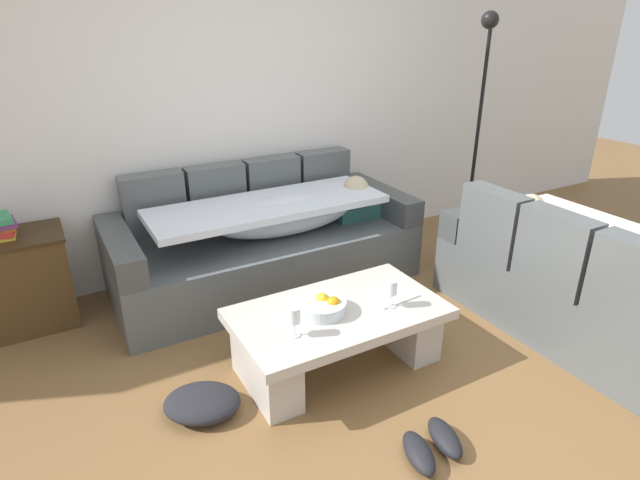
{
  "coord_description": "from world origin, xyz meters",
  "views": [
    {
      "loc": [
        -1.5,
        -1.69,
        1.91
      ],
      "look_at": [
        0.03,
        1.03,
        0.55
      ],
      "focal_mm": 28.98,
      "sensor_mm": 36.0,
      "label": 1
    }
  ],
  "objects_px": {
    "wine_glass_near_left": "(294,316)",
    "pair_of_shoes": "(432,445)",
    "coffee_table": "(338,330)",
    "fruit_bowl": "(323,306)",
    "couch_along_wall": "(269,242)",
    "crumpled_garment": "(202,403)",
    "open_magazine": "(391,295)",
    "floor_lamp": "(479,116)",
    "wine_glass_near_right": "(391,288)",
    "couch_near_window": "(583,283)",
    "side_cabinet": "(11,284)"
  },
  "relations": [
    {
      "from": "coffee_table",
      "to": "floor_lamp",
      "type": "relative_size",
      "value": 0.62
    },
    {
      "from": "couch_near_window",
      "to": "wine_glass_near_left",
      "type": "height_order",
      "value": "couch_near_window"
    },
    {
      "from": "coffee_table",
      "to": "pair_of_shoes",
      "type": "xyz_separation_m",
      "value": [
        0.04,
        -0.8,
        -0.19
      ]
    },
    {
      "from": "coffee_table",
      "to": "floor_lamp",
      "type": "bearing_deg",
      "value": 28.04
    },
    {
      "from": "pair_of_shoes",
      "to": "wine_glass_near_left",
      "type": "bearing_deg",
      "value": 118.43
    },
    {
      "from": "couch_near_window",
      "to": "side_cabinet",
      "type": "relative_size",
      "value": 2.51
    },
    {
      "from": "wine_glass_near_left",
      "to": "crumpled_garment",
      "type": "bearing_deg",
      "value": 167.32
    },
    {
      "from": "floor_lamp",
      "to": "pair_of_shoes",
      "type": "bearing_deg",
      "value": -136.97
    },
    {
      "from": "open_magazine",
      "to": "wine_glass_near_right",
      "type": "bearing_deg",
      "value": -132.03
    },
    {
      "from": "open_magazine",
      "to": "floor_lamp",
      "type": "relative_size",
      "value": 0.14
    },
    {
      "from": "side_cabinet",
      "to": "crumpled_garment",
      "type": "height_order",
      "value": "side_cabinet"
    },
    {
      "from": "crumpled_garment",
      "to": "floor_lamp",
      "type": "bearing_deg",
      "value": 20.91
    },
    {
      "from": "side_cabinet",
      "to": "crumpled_garment",
      "type": "xyz_separation_m",
      "value": [
        0.8,
        -1.39,
        -0.26
      ]
    },
    {
      "from": "couch_near_window",
      "to": "fruit_bowl",
      "type": "height_order",
      "value": "couch_near_window"
    },
    {
      "from": "wine_glass_near_left",
      "to": "crumpled_garment",
      "type": "xyz_separation_m",
      "value": [
        -0.49,
        0.11,
        -0.44
      ]
    },
    {
      "from": "couch_near_window",
      "to": "wine_glass_near_left",
      "type": "xyz_separation_m",
      "value": [
        -1.91,
        0.32,
        0.16
      ]
    },
    {
      "from": "open_magazine",
      "to": "crumpled_garment",
      "type": "relative_size",
      "value": 0.7
    },
    {
      "from": "couch_near_window",
      "to": "wine_glass_near_left",
      "type": "distance_m",
      "value": 1.94
    },
    {
      "from": "couch_along_wall",
      "to": "couch_near_window",
      "type": "relative_size",
      "value": 1.24
    },
    {
      "from": "side_cabinet",
      "to": "pair_of_shoes",
      "type": "height_order",
      "value": "side_cabinet"
    },
    {
      "from": "couch_near_window",
      "to": "fruit_bowl",
      "type": "distance_m",
      "value": 1.73
    },
    {
      "from": "couch_along_wall",
      "to": "couch_near_window",
      "type": "bearing_deg",
      "value": -47.04
    },
    {
      "from": "wine_glass_near_left",
      "to": "floor_lamp",
      "type": "xyz_separation_m",
      "value": [
        2.42,
        1.22,
        0.62
      ]
    },
    {
      "from": "wine_glass_near_right",
      "to": "floor_lamp",
      "type": "bearing_deg",
      "value": 34.19
    },
    {
      "from": "couch_along_wall",
      "to": "fruit_bowl",
      "type": "distance_m",
      "value": 1.16
    },
    {
      "from": "pair_of_shoes",
      "to": "wine_glass_near_right",
      "type": "bearing_deg",
      "value": 70.73
    },
    {
      "from": "fruit_bowl",
      "to": "couch_along_wall",
      "type": "bearing_deg",
      "value": 81.13
    },
    {
      "from": "couch_along_wall",
      "to": "pair_of_shoes",
      "type": "relative_size",
      "value": 6.27
    },
    {
      "from": "wine_glass_near_left",
      "to": "open_magazine",
      "type": "height_order",
      "value": "wine_glass_near_left"
    },
    {
      "from": "wine_glass_near_left",
      "to": "open_magazine",
      "type": "relative_size",
      "value": 0.59
    },
    {
      "from": "crumpled_garment",
      "to": "side_cabinet",
      "type": "bearing_deg",
      "value": 120.07
    },
    {
      "from": "open_magazine",
      "to": "pair_of_shoes",
      "type": "height_order",
      "value": "open_magazine"
    },
    {
      "from": "crumpled_garment",
      "to": "wine_glass_near_right",
      "type": "bearing_deg",
      "value": -6.07
    },
    {
      "from": "coffee_table",
      "to": "wine_glass_near_right",
      "type": "bearing_deg",
      "value": -23.25
    },
    {
      "from": "pair_of_shoes",
      "to": "coffee_table",
      "type": "bearing_deg",
      "value": 92.68
    },
    {
      "from": "fruit_bowl",
      "to": "open_magazine",
      "type": "height_order",
      "value": "fruit_bowl"
    },
    {
      "from": "wine_glass_near_left",
      "to": "pair_of_shoes",
      "type": "distance_m",
      "value": 0.9
    },
    {
      "from": "wine_glass_near_left",
      "to": "floor_lamp",
      "type": "bearing_deg",
      "value": 26.78
    },
    {
      "from": "fruit_bowl",
      "to": "wine_glass_near_right",
      "type": "height_order",
      "value": "wine_glass_near_right"
    },
    {
      "from": "coffee_table",
      "to": "fruit_bowl",
      "type": "height_order",
      "value": "fruit_bowl"
    },
    {
      "from": "coffee_table",
      "to": "wine_glass_near_left",
      "type": "distance_m",
      "value": 0.44
    },
    {
      "from": "coffee_table",
      "to": "open_magazine",
      "type": "bearing_deg",
      "value": -3.11
    },
    {
      "from": "fruit_bowl",
      "to": "pair_of_shoes",
      "type": "xyz_separation_m",
      "value": [
        0.13,
        -0.82,
        -0.37
      ]
    },
    {
      "from": "side_cabinet",
      "to": "floor_lamp",
      "type": "height_order",
      "value": "floor_lamp"
    },
    {
      "from": "coffee_table",
      "to": "fruit_bowl",
      "type": "bearing_deg",
      "value": 167.18
    },
    {
      "from": "wine_glass_near_left",
      "to": "open_magazine",
      "type": "bearing_deg",
      "value": 7.64
    },
    {
      "from": "wine_glass_near_left",
      "to": "pair_of_shoes",
      "type": "bearing_deg",
      "value": -61.57
    },
    {
      "from": "couch_along_wall",
      "to": "open_magazine",
      "type": "xyz_separation_m",
      "value": [
        0.27,
        -1.18,
        0.05
      ]
    },
    {
      "from": "wine_glass_near_right",
      "to": "crumpled_garment",
      "type": "relative_size",
      "value": 0.42
    },
    {
      "from": "couch_along_wall",
      "to": "side_cabinet",
      "type": "height_order",
      "value": "couch_along_wall"
    }
  ]
}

